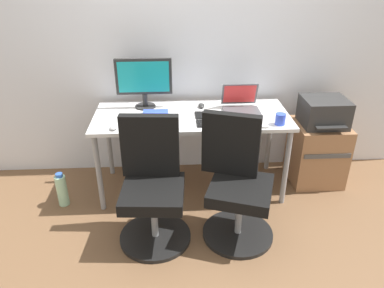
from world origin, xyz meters
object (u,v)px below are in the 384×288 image
object	(u,v)px
office_chair_left	(153,187)
desktop_monitor	(144,80)
printer	(324,112)
open_laptop	(241,104)
side_cabinet	(317,152)
coffee_mug	(280,119)
office_chair_right	(237,185)
water_bottle_on_floor	(62,190)

from	to	relation	value
office_chair_left	desktop_monitor	world-z (taller)	desktop_monitor
office_chair_left	printer	size ratio (longest dim) A/B	2.35
desktop_monitor	open_laptop	world-z (taller)	desktop_monitor
printer	desktop_monitor	xyz separation A→B (m)	(-1.57, 0.13, 0.28)
side_cabinet	open_laptop	world-z (taller)	open_laptop
desktop_monitor	coffee_mug	bearing A→B (deg)	-21.90
office_chair_right	printer	distance (m)	1.15
office_chair_left	water_bottle_on_floor	distance (m)	0.94
office_chair_left	desktop_monitor	size ratio (longest dim) A/B	1.96
side_cabinet	coffee_mug	size ratio (longest dim) A/B	6.26
side_cabinet	desktop_monitor	xyz separation A→B (m)	(-1.57, 0.13, 0.69)
office_chair_left	open_laptop	size ratio (longest dim) A/B	3.03
office_chair_right	office_chair_left	bearing A→B (deg)	179.70
side_cabinet	printer	xyz separation A→B (m)	(0.00, -0.00, 0.41)
side_cabinet	open_laptop	bearing A→B (deg)	179.84
printer	desktop_monitor	size ratio (longest dim) A/B	0.83
office_chair_left	water_bottle_on_floor	world-z (taller)	office_chair_left
printer	office_chair_left	bearing A→B (deg)	-155.22
office_chair_left	desktop_monitor	xyz separation A→B (m)	(-0.08, 0.81, 0.55)
side_cabinet	desktop_monitor	bearing A→B (deg)	175.44
desktop_monitor	coffee_mug	xyz separation A→B (m)	(1.09, -0.44, -0.20)
desktop_monitor	open_laptop	distance (m)	0.86
coffee_mug	water_bottle_on_floor	bearing A→B (deg)	178.90
coffee_mug	side_cabinet	bearing A→B (deg)	32.83
office_chair_right	open_laptop	bearing A→B (deg)	79.25
printer	water_bottle_on_floor	world-z (taller)	printer
office_chair_right	open_laptop	world-z (taller)	open_laptop
office_chair_right	water_bottle_on_floor	xyz separation A→B (m)	(-1.41, 0.42, -0.28)
office_chair_right	desktop_monitor	xyz separation A→B (m)	(-0.69, 0.82, 0.55)
office_chair_left	coffee_mug	bearing A→B (deg)	20.54
side_cabinet	coffee_mug	distance (m)	0.75
office_chair_right	side_cabinet	world-z (taller)	office_chair_right
printer	open_laptop	xyz separation A→B (m)	(-0.74, 0.00, 0.09)
office_chair_left	office_chair_right	xyz separation A→B (m)	(0.62, -0.00, 0.00)
side_cabinet	office_chair_right	bearing A→B (deg)	-141.63
office_chair_right	coffee_mug	world-z (taller)	office_chair_right
desktop_monitor	open_laptop	xyz separation A→B (m)	(0.83, -0.12, -0.20)
water_bottle_on_floor	office_chair_right	bearing A→B (deg)	-16.39
office_chair_left	printer	bearing A→B (deg)	24.78
office_chair_right	open_laptop	distance (m)	0.79
water_bottle_on_floor	office_chair_left	bearing A→B (deg)	-27.35
office_chair_right	coffee_mug	xyz separation A→B (m)	(0.39, 0.38, 0.35)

